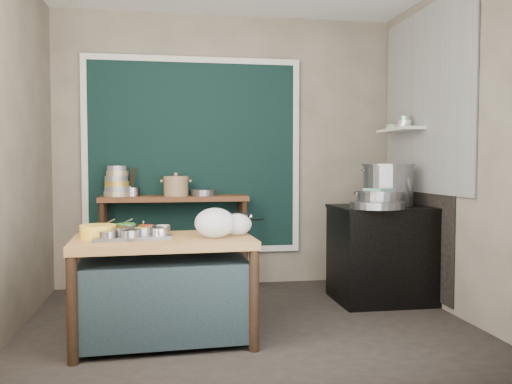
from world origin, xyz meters
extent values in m
cube|color=#2A2420|center=(0.00, 0.00, -0.01)|extent=(3.50, 3.00, 0.02)
cube|color=gray|center=(0.00, 1.51, 1.40)|extent=(3.50, 0.02, 2.80)
cube|color=gray|center=(-1.76, 0.00, 1.40)|extent=(0.02, 3.00, 2.80)
cube|color=gray|center=(1.76, 0.00, 1.40)|extent=(0.02, 3.00, 2.80)
cube|color=black|center=(-0.35, 1.47, 1.35)|extent=(2.10, 0.02, 1.90)
cube|color=#B2B2AA|center=(1.74, 0.55, 1.85)|extent=(0.02, 1.70, 1.70)
cube|color=black|center=(1.74, 0.65, 0.70)|extent=(0.01, 1.30, 1.30)
cube|color=beige|center=(1.63, 0.85, 1.60)|extent=(0.22, 0.70, 0.03)
cube|color=olive|center=(-0.65, -0.30, 0.38)|extent=(1.28, 0.78, 0.75)
cube|color=brown|center=(-0.55, 1.28, 0.47)|extent=(1.45, 0.40, 0.95)
cube|color=black|center=(1.35, 0.55, 0.42)|extent=(0.90, 0.68, 0.85)
cube|color=black|center=(1.35, 0.55, 0.86)|extent=(0.92, 0.69, 0.03)
cube|color=gray|center=(-0.88, -0.28, 0.76)|extent=(0.57, 0.44, 0.02)
cylinder|color=gray|center=(-0.66, -0.17, 0.80)|extent=(0.11, 0.11, 0.05)
cylinder|color=gray|center=(-0.94, -0.32, 0.80)|extent=(0.13, 0.13, 0.05)
cylinder|color=gray|center=(-1.07, -0.31, 0.80)|extent=(0.14, 0.14, 0.05)
cylinder|color=gray|center=(-0.87, -0.44, 0.80)|extent=(0.12, 0.12, 0.05)
cylinder|color=gray|center=(-1.06, -0.16, 0.80)|extent=(0.13, 0.13, 0.05)
cylinder|color=silver|center=(-0.68, -0.33, 0.80)|extent=(0.10, 0.10, 0.05)
cylinder|color=gray|center=(-0.77, -0.17, 0.80)|extent=(0.12, 0.12, 0.05)
cylinder|color=gray|center=(-1.02, -0.44, 0.80)|extent=(0.11, 0.11, 0.05)
cylinder|color=gray|center=(-0.79, -0.32, 0.80)|extent=(0.12, 0.12, 0.05)
cylinder|color=gray|center=(-0.92, -0.15, 0.80)|extent=(0.15, 0.15, 0.06)
cylinder|color=yellow|center=(-1.10, -0.28, 0.80)|extent=(0.32, 0.32, 0.09)
ellipsoid|color=white|center=(-0.29, -0.38, 0.86)|extent=(0.33, 0.30, 0.21)
ellipsoid|color=white|center=(-0.12, -0.27, 0.83)|extent=(0.24, 0.22, 0.16)
cylinder|color=tan|center=(-1.10, 1.29, 0.97)|extent=(0.27, 0.27, 0.05)
cylinder|color=gray|center=(-1.10, 1.29, 1.02)|extent=(0.25, 0.25, 0.05)
cylinder|color=gold|center=(-1.10, 1.29, 1.07)|extent=(0.23, 0.23, 0.05)
cylinder|color=gray|center=(-1.10, 1.29, 1.12)|extent=(0.22, 0.22, 0.05)
cylinder|color=tan|center=(-1.10, 1.29, 1.17)|extent=(0.21, 0.21, 0.05)
cylinder|color=gray|center=(-1.10, 1.29, 1.22)|extent=(0.19, 0.19, 0.05)
cylinder|color=gray|center=(-0.96, 1.29, 0.99)|extent=(0.18, 0.18, 0.09)
cylinder|color=gray|center=(-0.26, 1.25, 0.98)|extent=(0.28, 0.28, 0.06)
cylinder|color=gray|center=(1.54, 0.59, 1.07)|extent=(0.13, 0.40, 0.38)
cube|color=#5DA582|center=(1.27, 0.44, 1.04)|extent=(0.33, 0.31, 0.02)
cylinder|color=gray|center=(1.18, 0.31, 0.91)|extent=(0.57, 0.57, 0.06)
cylinder|color=silver|center=(1.63, 0.76, 1.63)|extent=(0.13, 0.13, 0.04)
cylinder|color=silver|center=(1.63, 0.76, 1.67)|extent=(0.12, 0.12, 0.04)
cylinder|color=gray|center=(1.63, 0.76, 1.70)|extent=(0.11, 0.11, 0.04)
cylinder|color=gray|center=(1.63, 1.04, 1.64)|extent=(0.16, 0.16, 0.05)
camera|label=1|loc=(-0.62, -4.15, 1.27)|focal=38.00mm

